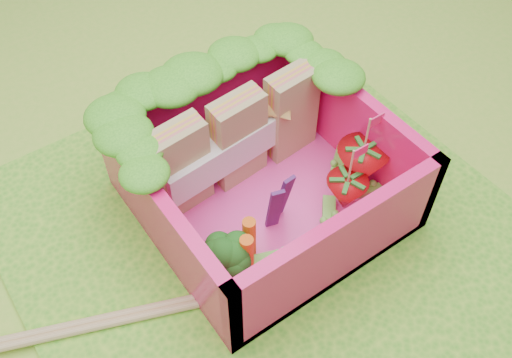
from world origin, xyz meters
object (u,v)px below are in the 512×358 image
object	(u,v)px
sandwich_stack	(239,138)
bento_box	(264,172)
strawberry_left	(346,194)
chopsticks	(70,329)
strawberry_right	(360,168)
broccoli	(225,255)

from	to	relation	value
sandwich_stack	bento_box	bearing A→B (deg)	-91.48
sandwich_stack	strawberry_left	size ratio (longest dim) A/B	2.28
bento_box	chopsticks	bearing A→B (deg)	-175.43
chopsticks	strawberry_right	bearing A→B (deg)	-4.53
broccoli	chopsticks	size ratio (longest dim) A/B	0.17
broccoli	strawberry_left	distance (m)	0.77
sandwich_stack	strawberry_right	world-z (taller)	sandwich_stack
strawberry_right	bento_box	bearing A→B (deg)	154.88
strawberry_left	strawberry_right	world-z (taller)	strawberry_right
broccoli	strawberry_right	world-z (taller)	strawberry_right
broccoli	strawberry_right	bearing A→B (deg)	3.90
strawberry_right	sandwich_stack	bearing A→B (deg)	135.91
strawberry_left	sandwich_stack	bearing A→B (deg)	119.78
broccoli	sandwich_stack	bearing A→B (deg)	50.29
broccoli	bento_box	bearing A→B (deg)	33.92
sandwich_stack	chopsticks	distance (m)	1.31
strawberry_left	strawberry_right	bearing A→B (deg)	24.87
bento_box	strawberry_left	size ratio (longest dim) A/B	2.77
broccoli	strawberry_right	size ratio (longest dim) A/B	0.62
chopsticks	bento_box	bearing A→B (deg)	4.57
sandwich_stack	broccoli	xyz separation A→B (m)	(-0.45, -0.54, -0.09)
bento_box	sandwich_stack	bearing A→B (deg)	88.52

